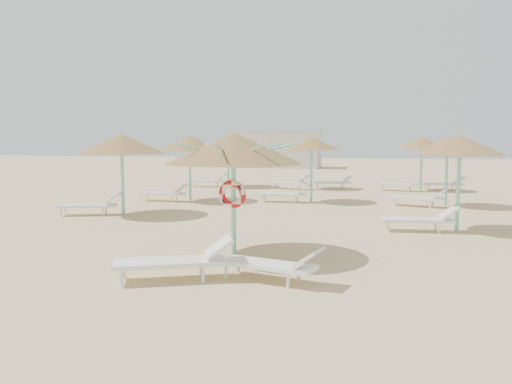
# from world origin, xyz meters

# --- Properties ---
(ground) EXTENTS (120.00, 120.00, 0.00)m
(ground) POSITION_xyz_m (0.00, 0.00, 0.00)
(ground) COLOR tan
(ground) RESTS_ON ground
(main_palapa) EXTENTS (3.00, 3.00, 2.69)m
(main_palapa) POSITION_xyz_m (-0.44, 0.34, 2.34)
(main_palapa) COLOR #80DEC2
(main_palapa) RESTS_ON ground
(lounger_main_a) EXTENTS (2.20, 1.42, 0.77)m
(lounger_main_a) POSITION_xyz_m (-0.89, -1.81, 0.37)
(lounger_main_a) COLOR white
(lounger_main_a) RESTS_ON ground
(lounger_main_b) EXTENTS (1.97, 1.03, 0.69)m
(lounger_main_b) POSITION_xyz_m (0.83, -1.54, 0.33)
(lounger_main_b) COLOR white
(lounger_main_b) RESTS_ON ground
(palapa_field) EXTENTS (20.79, 13.78, 2.72)m
(palapa_field) POSITION_xyz_m (0.19, 10.09, 2.29)
(palapa_field) COLOR #80DEC2
(palapa_field) RESTS_ON ground
(service_hut) EXTENTS (8.40, 4.40, 3.25)m
(service_hut) POSITION_xyz_m (-6.00, 35.00, 1.64)
(service_hut) COLOR silver
(service_hut) RESTS_ON ground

